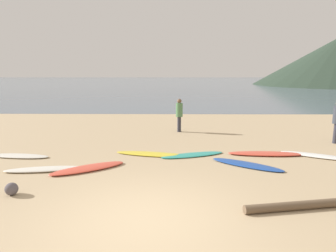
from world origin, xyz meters
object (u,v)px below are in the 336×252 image
at_px(surfboard_5, 247,165).
at_px(person_1, 179,112).
at_px(surfboard_7, 320,156).
at_px(beach_rock_near, 12,189).
at_px(surfboard_1, 45,169).
at_px(driftwood_log, 297,206).
at_px(surfboard_3, 153,154).
at_px(surfboard_2, 88,168).
at_px(surfboard_4, 192,155).
at_px(surfboard_6, 266,154).
at_px(surfboard_0, 19,156).

relative_size(surfboard_5, person_1, 1.43).
xyz_separation_m(surfboard_7, beach_rock_near, (-8.60, -3.08, 0.10)).
distance_m(surfboard_1, driftwood_log, 6.65).
distance_m(surfboard_3, surfboard_7, 5.56).
bearing_deg(surfboard_2, beach_rock_near, -158.37).
bearing_deg(surfboard_4, surfboard_3, 158.42).
bearing_deg(surfboard_6, surfboard_1, -163.52).
distance_m(surfboard_0, surfboard_5, 7.38).
relative_size(surfboard_4, person_1, 1.43).
distance_m(surfboard_6, driftwood_log, 4.03).
distance_m(surfboard_7, beach_rock_near, 9.14).
relative_size(surfboard_6, person_1, 1.64).
bearing_deg(surfboard_3, surfboard_1, -140.11).
relative_size(surfboard_0, surfboard_5, 0.93).
bearing_deg(person_1, surfboard_2, -99.43).
bearing_deg(surfboard_2, surfboard_4, -7.84).
height_order(surfboard_1, driftwood_log, driftwood_log).
bearing_deg(driftwood_log, person_1, 106.03).
height_order(surfboard_3, beach_rock_near, beach_rock_near).
relative_size(surfboard_3, surfboard_7, 1.05).
height_order(surfboard_7, person_1, person_1).
height_order(surfboard_7, beach_rock_near, beach_rock_near).
bearing_deg(beach_rock_near, surfboard_2, 54.34).
relative_size(surfboard_7, driftwood_log, 1.07).
xyz_separation_m(person_1, beach_rock_near, (-4.04, -7.13, -0.77)).
relative_size(surfboard_1, surfboard_4, 1.01).
relative_size(surfboard_0, surfboard_7, 0.84).
bearing_deg(person_1, driftwood_log, -56.09).
distance_m(surfboard_5, person_1, 5.38).
xyz_separation_m(person_1, driftwood_log, (2.24, -7.79, -0.82)).
relative_size(surfboard_0, surfboard_1, 0.92).
xyz_separation_m(surfboard_4, driftwood_log, (1.89, -3.87, 0.06)).
bearing_deg(surfboard_7, person_1, 165.74).
bearing_deg(surfboard_3, driftwood_log, -39.08).
bearing_deg(person_1, surfboard_7, -23.73).
distance_m(surfboard_2, surfboard_6, 5.83).
distance_m(surfboard_2, surfboard_3, 2.34).
height_order(surfboard_3, surfboard_5, surfboard_5).
distance_m(surfboard_1, surfboard_6, 7.04).
relative_size(surfboard_1, person_1, 1.44).
height_order(surfboard_0, surfboard_5, surfboard_0).
height_order(person_1, driftwood_log, person_1).
bearing_deg(surfboard_4, surfboard_5, -52.04).
distance_m(surfboard_6, surfboard_7, 1.74).
xyz_separation_m(surfboard_2, surfboard_3, (1.78, 1.52, -0.02)).
height_order(surfboard_4, beach_rock_near, beach_rock_near).
height_order(surfboard_3, person_1, person_1).
distance_m(surfboard_4, surfboard_7, 4.21).
relative_size(surfboard_5, surfboard_6, 0.88).
distance_m(surfboard_3, person_1, 4.07).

